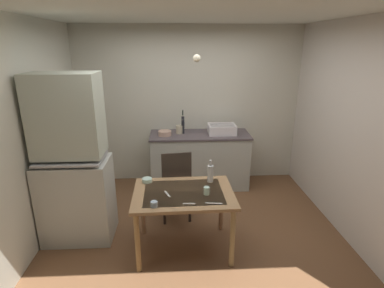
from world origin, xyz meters
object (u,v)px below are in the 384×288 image
hutch_cabinet (73,166)px  chair_far_side (176,184)px  sink_basin (222,129)px  hand_pump (183,123)px  serving_bowl_wide (147,180)px  mixing_bowl_counter (165,133)px  glass_bottle (210,173)px  mug_tall (154,204)px  dining_table (184,200)px

hutch_cabinet → chair_far_side: (1.19, 0.31, -0.42)m
sink_basin → hand_pump: 0.64m
hutch_cabinet → serving_bowl_wide: (0.85, -0.03, -0.19)m
sink_basin → chair_far_side: bearing=-125.6°
hutch_cabinet → chair_far_side: size_ratio=2.00×
mixing_bowl_counter → glass_bottle: (0.58, -1.38, -0.10)m
sink_basin → hutch_cabinet: bearing=-144.9°
serving_bowl_wide → sink_basin: bearing=51.9°
hutch_cabinet → serving_bowl_wide: 0.87m
hand_pump → glass_bottle: hand_pump is taller
chair_far_side → glass_bottle: 0.64m
sink_basin → serving_bowl_wide: bearing=-128.1°
mug_tall → glass_bottle: 0.85m
dining_table → serving_bowl_wide: serving_bowl_wide is taller
mug_tall → dining_table: bearing=44.9°
mixing_bowl_counter → serving_bowl_wide: 1.37m
hutch_cabinet → mixing_bowl_counter: hutch_cabinet is taller
hutch_cabinet → glass_bottle: size_ratio=7.30×
glass_bottle → hand_pump: bearing=100.9°
hutch_cabinet → hand_pump: bearing=47.0°
mixing_bowl_counter → chair_far_side: size_ratio=0.21×
sink_basin → hand_pump: (-0.63, 0.05, 0.09)m
dining_table → glass_bottle: size_ratio=4.11×
chair_far_side → hand_pump: bearing=83.4°
sink_basin → chair_far_side: (-0.76, -1.06, -0.46)m
glass_bottle → dining_table: bearing=-142.2°
dining_table → hand_pump: bearing=88.6°
sink_basin → mixing_bowl_counter: (-0.92, -0.05, -0.04)m
dining_table → mug_tall: (-0.30, -0.30, 0.12)m
serving_bowl_wide → mug_tall: bearing=-78.5°
mixing_bowl_counter → chair_far_side: (0.17, -1.01, -0.42)m
sink_basin → hand_pump: bearing=175.9°
mug_tall → glass_bottle: (0.63, 0.56, 0.08)m
dining_table → glass_bottle: bearing=37.8°
hutch_cabinet → dining_table: 1.35m
mixing_bowl_counter → mug_tall: (-0.05, -1.94, -0.18)m
hutch_cabinet → hand_pump: 1.94m
mixing_bowl_counter → glass_bottle: size_ratio=0.76×
sink_basin → mug_tall: size_ratio=6.19×
sink_basin → dining_table: sink_basin is taller
dining_table → chair_far_side: size_ratio=1.12×
chair_far_side → sink_basin: bearing=54.4°
serving_bowl_wide → chair_far_side: bearing=45.3°
serving_bowl_wide → mug_tall: mug_tall is taller
glass_bottle → sink_basin: bearing=76.4°
dining_table → chair_far_side: 0.65m
hutch_cabinet → glass_bottle: bearing=-2.2°
hutch_cabinet → dining_table: hutch_cabinet is taller
hand_pump → glass_bottle: (0.28, -1.48, -0.23)m
chair_far_side → mug_tall: 0.99m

